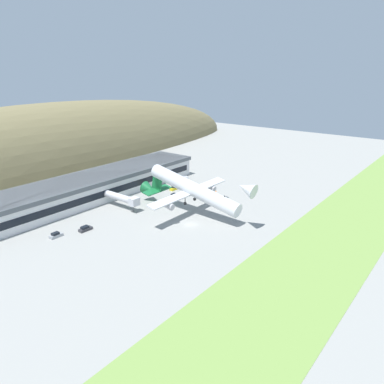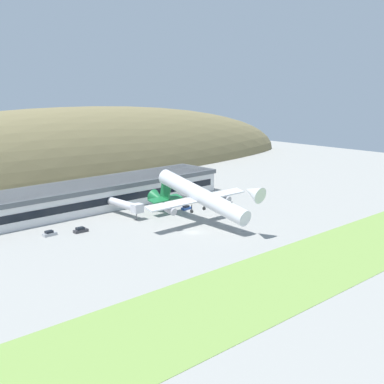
{
  "view_description": "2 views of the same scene",
  "coord_description": "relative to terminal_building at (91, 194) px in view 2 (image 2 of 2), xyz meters",
  "views": [
    {
      "loc": [
        -90.09,
        -70.84,
        49.72
      ],
      "look_at": [
        10.12,
        7.16,
        7.29
      ],
      "focal_mm": 35.0,
      "sensor_mm": 36.0,
      "label": 1
    },
    {
      "loc": [
        -106.2,
        -111.95,
        45.58
      ],
      "look_at": [
        5.16,
        6.09,
        10.77
      ],
      "focal_mm": 50.0,
      "sensor_mm": 36.0,
      "label": 2
    }
  ],
  "objects": [
    {
      "name": "cargo_airplane",
      "position": [
        13.43,
        -41.63,
        3.77
      ],
      "size": [
        40.3,
        48.99,
        14.97
      ],
      "color": "silver"
    },
    {
      "name": "grass_strip_foreground",
      "position": [
        5.05,
        -88.55,
        -5.08
      ],
      "size": [
        370.89,
        28.49,
        0.08
      ],
      "primitive_type": "cube",
      "color": "#759947",
      "rests_on": "ground_plane"
    },
    {
      "name": "service_car_3",
      "position": [
        23.04,
        -24.92,
        -4.52
      ],
      "size": [
        3.81,
        1.65,
        1.44
      ],
      "color": "#264C99",
      "rests_on": "ground_plane"
    },
    {
      "name": "service_car_0",
      "position": [
        -28.05,
        -20.89,
        -4.46
      ],
      "size": [
        4.12,
        1.82,
        1.59
      ],
      "color": "#999EA3",
      "rests_on": "ground_plane"
    },
    {
      "name": "terminal_building",
      "position": [
        0.0,
        0.0,
        0.0
      ],
      "size": [
        106.75,
        20.16,
        9.04
      ],
      "color": "silver",
      "rests_on": "ground_plane"
    },
    {
      "name": "traffic_cone_0",
      "position": [
        39.14,
        -34.51,
        -4.84
      ],
      "size": [
        0.52,
        0.52,
        0.58
      ],
      "color": "orange",
      "rests_on": "ground_plane"
    },
    {
      "name": "service_car_2",
      "position": [
        30.17,
        -19.04,
        -4.45
      ],
      "size": [
        4.19,
        1.8,
        1.61
      ],
      "color": "gold",
      "rests_on": "ground_plane"
    },
    {
      "name": "ground_plane",
      "position": [
        5.05,
        -47.53,
        -5.12
      ],
      "size": [
        412.1,
        412.1,
        0.0
      ],
      "primitive_type": "plane",
      "color": "gray"
    },
    {
      "name": "fuel_truck",
      "position": [
        38.49,
        -16.59,
        -3.59
      ],
      "size": [
        6.49,
        2.91,
        3.3
      ],
      "color": "#333338",
      "rests_on": "ground_plane"
    },
    {
      "name": "hill_backdrop",
      "position": [
        26.32,
        64.78,
        -5.12
      ],
      "size": [
        309.55,
        54.99,
        64.32
      ],
      "primitive_type": "ellipsoid",
      "color": "olive",
      "rests_on": "ground_plane"
    },
    {
      "name": "service_car_1",
      "position": [
        -19.46,
        -24.03,
        -4.46
      ],
      "size": [
        4.42,
        1.95,
        1.6
      ],
      "color": "#333338",
      "rests_on": "ground_plane"
    },
    {
      "name": "jetway_0",
      "position": [
        1.61,
        -18.64,
        -1.13
      ],
      "size": [
        3.38,
        16.54,
        5.43
      ],
      "color": "silver",
      "rests_on": "ground_plane"
    }
  ]
}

